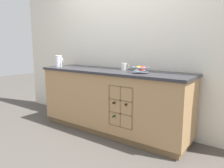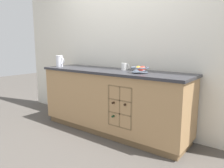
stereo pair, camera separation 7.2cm
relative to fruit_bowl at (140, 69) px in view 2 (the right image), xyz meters
The scene contains 6 objects.
ground_plane 1.06m from the fruit_bowl, behind, with size 14.00×14.00×0.00m, color #4C4742.
back_wall 0.69m from the fruit_bowl, 140.15° to the left, with size 4.64×0.06×2.55m, color silver.
kitchen_island 0.68m from the fruit_bowl, behind, with size 2.28×0.64×0.90m.
fruit_bowl is the anchor object (origin of this frame).
white_pitcher 1.46m from the fruit_bowl, behind, with size 0.17×0.11×0.18m.
ceramic_mug 0.35m from the fruit_bowl, 157.44° to the left, with size 0.13×0.09×0.10m.
Camera 2 is at (1.85, -2.43, 1.25)m, focal length 35.00 mm.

